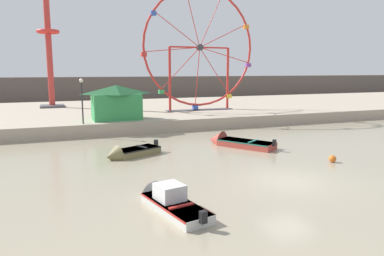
{
  "coord_description": "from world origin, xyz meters",
  "views": [
    {
      "loc": [
        -10.89,
        -14.59,
        5.53
      ],
      "look_at": [
        -1.44,
        9.74,
        1.36
      ],
      "focal_mm": 33.88,
      "sensor_mm": 36.0,
      "label": 1
    }
  ],
  "objects_px": {
    "ferris_wheel_red_frame": "(200,49)",
    "mooring_buoy_orange": "(332,159)",
    "motorboat_faded_red": "(234,142)",
    "motorboat_pale_grey": "(165,199)",
    "motorboat_olive_wood": "(128,153)",
    "promenade_lamp_near": "(82,94)",
    "carnival_booth_green_kiosk": "(116,102)",
    "drop_tower_red_tower": "(49,54)"
  },
  "relations": [
    {
      "from": "ferris_wheel_red_frame",
      "to": "promenade_lamp_near",
      "type": "relative_size",
      "value": 3.56
    },
    {
      "from": "drop_tower_red_tower",
      "to": "mooring_buoy_orange",
      "type": "relative_size",
      "value": 30.39
    },
    {
      "from": "promenade_lamp_near",
      "to": "mooring_buoy_orange",
      "type": "distance_m",
      "value": 19.93
    },
    {
      "from": "motorboat_faded_red",
      "to": "ferris_wheel_red_frame",
      "type": "height_order",
      "value": "ferris_wheel_red_frame"
    },
    {
      "from": "motorboat_faded_red",
      "to": "promenade_lamp_near",
      "type": "bearing_deg",
      "value": 19.45
    },
    {
      "from": "motorboat_pale_grey",
      "to": "motorboat_faded_red",
      "type": "bearing_deg",
      "value": -51.91
    },
    {
      "from": "drop_tower_red_tower",
      "to": "mooring_buoy_orange",
      "type": "distance_m",
      "value": 35.13
    },
    {
      "from": "ferris_wheel_red_frame",
      "to": "drop_tower_red_tower",
      "type": "bearing_deg",
      "value": 147.96
    },
    {
      "from": "motorboat_olive_wood",
      "to": "motorboat_pale_grey",
      "type": "relative_size",
      "value": 0.82
    },
    {
      "from": "motorboat_faded_red",
      "to": "promenade_lamp_near",
      "type": "relative_size",
      "value": 1.38
    },
    {
      "from": "ferris_wheel_red_frame",
      "to": "carnival_booth_green_kiosk",
      "type": "distance_m",
      "value": 12.23
    },
    {
      "from": "carnival_booth_green_kiosk",
      "to": "mooring_buoy_orange",
      "type": "height_order",
      "value": "carnival_booth_green_kiosk"
    },
    {
      "from": "drop_tower_red_tower",
      "to": "mooring_buoy_orange",
      "type": "xyz_separation_m",
      "value": [
        15.65,
        -30.59,
        -7.29
      ]
    },
    {
      "from": "mooring_buoy_orange",
      "to": "motorboat_faded_red",
      "type": "bearing_deg",
      "value": 116.46
    },
    {
      "from": "carnival_booth_green_kiosk",
      "to": "ferris_wheel_red_frame",
      "type": "bearing_deg",
      "value": 24.98
    },
    {
      "from": "motorboat_olive_wood",
      "to": "mooring_buoy_orange",
      "type": "distance_m",
      "value": 12.73
    },
    {
      "from": "motorboat_faded_red",
      "to": "drop_tower_red_tower",
      "type": "bearing_deg",
      "value": -5.38
    },
    {
      "from": "motorboat_olive_wood",
      "to": "motorboat_pale_grey",
      "type": "bearing_deg",
      "value": 64.7
    },
    {
      "from": "mooring_buoy_orange",
      "to": "carnival_booth_green_kiosk",
      "type": "bearing_deg",
      "value": 122.22
    },
    {
      "from": "motorboat_faded_red",
      "to": "drop_tower_red_tower",
      "type": "xyz_separation_m",
      "value": [
        -12.38,
        24.01,
        7.25
      ]
    },
    {
      "from": "drop_tower_red_tower",
      "to": "mooring_buoy_orange",
      "type": "height_order",
      "value": "drop_tower_red_tower"
    },
    {
      "from": "ferris_wheel_red_frame",
      "to": "carnival_booth_green_kiosk",
      "type": "relative_size",
      "value": 2.87
    },
    {
      "from": "motorboat_faded_red",
      "to": "motorboat_pale_grey",
      "type": "bearing_deg",
      "value": 106.79
    },
    {
      "from": "ferris_wheel_red_frame",
      "to": "mooring_buoy_orange",
      "type": "distance_m",
      "value": 22.22
    },
    {
      "from": "mooring_buoy_orange",
      "to": "motorboat_olive_wood",
      "type": "bearing_deg",
      "value": 152.41
    },
    {
      "from": "promenade_lamp_near",
      "to": "motorboat_faded_red",
      "type": "bearing_deg",
      "value": -37.89
    },
    {
      "from": "motorboat_olive_wood",
      "to": "ferris_wheel_red_frame",
      "type": "relative_size",
      "value": 0.3
    },
    {
      "from": "drop_tower_red_tower",
      "to": "mooring_buoy_orange",
      "type": "bearing_deg",
      "value": -62.9
    },
    {
      "from": "ferris_wheel_red_frame",
      "to": "promenade_lamp_near",
      "type": "distance_m",
      "value": 15.31
    },
    {
      "from": "motorboat_olive_wood",
      "to": "carnival_booth_green_kiosk",
      "type": "relative_size",
      "value": 0.86
    },
    {
      "from": "motorboat_pale_grey",
      "to": "ferris_wheel_red_frame",
      "type": "height_order",
      "value": "ferris_wheel_red_frame"
    },
    {
      "from": "ferris_wheel_red_frame",
      "to": "mooring_buoy_orange",
      "type": "relative_size",
      "value": 30.52
    },
    {
      "from": "motorboat_faded_red",
      "to": "mooring_buoy_orange",
      "type": "relative_size",
      "value": 11.83
    },
    {
      "from": "motorboat_olive_wood",
      "to": "promenade_lamp_near",
      "type": "height_order",
      "value": "promenade_lamp_near"
    },
    {
      "from": "motorboat_faded_red",
      "to": "promenade_lamp_near",
      "type": "distance_m",
      "value": 13.18
    },
    {
      "from": "motorboat_olive_wood",
      "to": "motorboat_pale_grey",
      "type": "height_order",
      "value": "motorboat_pale_grey"
    },
    {
      "from": "drop_tower_red_tower",
      "to": "carnival_booth_green_kiosk",
      "type": "xyz_separation_m",
      "value": [
        5.42,
        -14.36,
        -4.8
      ]
    },
    {
      "from": "motorboat_pale_grey",
      "to": "ferris_wheel_red_frame",
      "type": "bearing_deg",
      "value": -36.84
    },
    {
      "from": "motorboat_olive_wood",
      "to": "ferris_wheel_red_frame",
      "type": "xyz_separation_m",
      "value": [
        11.15,
        14.98,
        7.56
      ]
    },
    {
      "from": "ferris_wheel_red_frame",
      "to": "drop_tower_red_tower",
      "type": "height_order",
      "value": "ferris_wheel_red_frame"
    },
    {
      "from": "motorboat_pale_grey",
      "to": "carnival_booth_green_kiosk",
      "type": "xyz_separation_m",
      "value": [
        1.34,
        19.34,
        2.43
      ]
    },
    {
      "from": "motorboat_pale_grey",
      "to": "motorboat_faded_red",
      "type": "relative_size",
      "value": 0.94
    }
  ]
}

